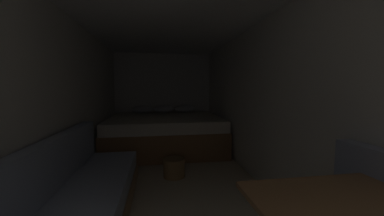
# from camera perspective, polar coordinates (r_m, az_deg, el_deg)

# --- Properties ---
(ground_plane) EXTENTS (7.47, 7.47, 0.00)m
(ground_plane) POSITION_cam_1_polar(r_m,az_deg,el_deg) (2.69, -5.62, -20.95)
(ground_plane) COLOR beige
(wall_back) EXTENTS (2.32, 0.05, 2.00)m
(wall_back) POSITION_cam_1_polar(r_m,az_deg,el_deg) (5.18, -7.56, 3.07)
(wall_back) COLOR silver
(wall_back) RESTS_ON ground
(wall_left) EXTENTS (0.05, 5.47, 2.00)m
(wall_left) POSITION_cam_1_polar(r_m,az_deg,el_deg) (2.62, -31.44, 0.38)
(wall_left) COLOR silver
(wall_left) RESTS_ON ground
(wall_right) EXTENTS (0.05, 5.47, 2.00)m
(wall_right) POSITION_cam_1_polar(r_m,az_deg,el_deg) (2.73, 18.65, 1.04)
(wall_right) COLOR silver
(wall_right) RESTS_ON ground
(ceiling_slab) EXTENTS (2.32, 5.47, 0.05)m
(ceiling_slab) POSITION_cam_1_polar(r_m,az_deg,el_deg) (2.56, -6.05, 24.31)
(ceiling_slab) COLOR white
(ceiling_slab) RESTS_ON wall_left
(bed) EXTENTS (2.10, 1.80, 0.81)m
(bed) POSITION_cam_1_polar(r_m,az_deg,el_deg) (4.31, -7.12, -6.28)
(bed) COLOR olive
(bed) RESTS_ON ground
(wicker_basket) EXTENTS (0.29, 0.29, 0.25)m
(wicker_basket) POSITION_cam_1_polar(r_m,az_deg,el_deg) (3.02, -4.75, -15.41)
(wicker_basket) COLOR olive
(wicker_basket) RESTS_ON ground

